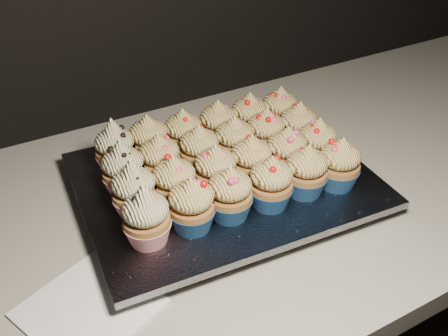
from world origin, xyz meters
name	(u,v)px	position (x,y,z in m)	size (l,w,h in m)	color
cabinet	(315,316)	(0.00, 1.70, 0.43)	(2.40, 0.60, 0.86)	black
worktop	(341,159)	(0.00, 1.70, 0.88)	(2.44, 0.64, 0.04)	beige
napkin	(90,308)	(-0.50, 1.57, 0.90)	(0.14, 0.14, 0.00)	white
baking_tray	(224,188)	(-0.25, 1.69, 0.91)	(0.40, 0.31, 0.02)	black
foil_lining	(224,179)	(-0.25, 1.69, 0.93)	(0.44, 0.34, 0.01)	silver
cupcake_0	(146,217)	(-0.40, 1.62, 0.97)	(0.06, 0.06, 0.10)	#B0182B
cupcake_1	(192,205)	(-0.34, 1.61, 0.97)	(0.06, 0.06, 0.08)	navy
cupcake_2	(230,194)	(-0.29, 1.61, 0.97)	(0.06, 0.06, 0.08)	navy
cupcake_3	(271,183)	(-0.22, 1.60, 0.97)	(0.06, 0.06, 0.08)	navy
cupcake_4	(306,172)	(-0.16, 1.60, 0.97)	(0.06, 0.06, 0.08)	navy
cupcake_5	(339,164)	(-0.11, 1.59, 0.97)	(0.06, 0.06, 0.08)	navy
cupcake_6	(134,191)	(-0.40, 1.68, 0.97)	(0.06, 0.06, 0.10)	#B0182B
cupcake_7	(175,183)	(-0.34, 1.67, 0.97)	(0.06, 0.06, 0.08)	navy
cupcake_8	(216,171)	(-0.28, 1.66, 0.97)	(0.06, 0.06, 0.08)	navy
cupcake_9	(251,161)	(-0.22, 1.66, 0.97)	(0.06, 0.06, 0.08)	navy
cupcake_10	(286,153)	(-0.16, 1.65, 0.97)	(0.06, 0.06, 0.08)	navy
cupcake_11	(317,144)	(-0.10, 1.65, 0.97)	(0.06, 0.06, 0.08)	navy
cupcake_12	(123,170)	(-0.39, 1.73, 0.97)	(0.06, 0.06, 0.10)	#B0182B
cupcake_13	(160,160)	(-0.34, 1.73, 0.97)	(0.06, 0.06, 0.08)	navy
cupcake_14	(199,151)	(-0.27, 1.72, 0.97)	(0.06, 0.06, 0.08)	navy
cupcake_15	(234,141)	(-0.21, 1.72, 0.97)	(0.06, 0.06, 0.08)	navy
cupcake_16	(266,133)	(-0.16, 1.72, 0.97)	(0.06, 0.06, 0.08)	navy
cupcake_17	(298,127)	(-0.10, 1.71, 0.97)	(0.06, 0.06, 0.08)	navy
cupcake_18	(115,149)	(-0.39, 1.79, 0.97)	(0.06, 0.06, 0.10)	#B0182B
cupcake_19	(149,140)	(-0.33, 1.79, 0.97)	(0.06, 0.06, 0.08)	navy
cupcake_20	(184,134)	(-0.27, 1.78, 0.97)	(0.06, 0.06, 0.08)	navy
cupcake_21	(218,125)	(-0.21, 1.78, 0.97)	(0.06, 0.06, 0.08)	navy
cupcake_22	(249,117)	(-0.15, 1.77, 0.97)	(0.06, 0.06, 0.08)	navy
cupcake_23	(280,111)	(-0.10, 1.77, 0.97)	(0.06, 0.06, 0.08)	navy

